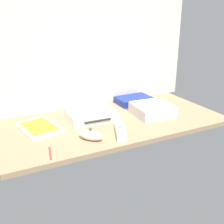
{
  "coord_description": "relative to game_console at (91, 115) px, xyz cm",
  "views": [
    {
      "loc": [
        -52.24,
        -103.07,
        46.94
      ],
      "look_at": [
        0.0,
        0.0,
        4.0
      ],
      "focal_mm": 44.44,
      "sensor_mm": 36.0,
      "label": 1
    }
  ],
  "objects": [
    {
      "name": "back_wall",
      "position": [
        7.81,
        19.08,
        29.8
      ],
      "size": [
        110.0,
        1.2,
        64.0
      ],
      "primitive_type": "cube",
      "color": "silver",
      "rests_on": "ground"
    },
    {
      "name": "network_router",
      "position": [
        29.05,
        10.84,
        -0.5
      ],
      "size": [
        18.14,
        12.55,
        3.4
      ],
      "rotation": [
        0.0,
        0.0,
        0.01
      ],
      "color": "navy",
      "rests_on": "ground_plane"
    },
    {
      "name": "remote_nunchuk",
      "position": [
        -8.4,
        -19.53,
        -0.16
      ],
      "size": [
        9.74,
        10.53,
        5.1
      ],
      "rotation": [
        0.0,
        0.0,
        0.69
      ],
      "color": "white",
      "rests_on": "ground_plane"
    },
    {
      "name": "stylus_pen",
      "position": [
        -25.15,
        -23.1,
        -1.85
      ],
      "size": [
        2.5,
        8.96,
        0.7
      ],
      "primitive_type": "cylinder",
      "rotation": [
        0.0,
        1.57,
        1.37
      ],
      "color": "red",
      "rests_on": "ground_plane"
    },
    {
      "name": "mini_computer",
      "position": [
        27.95,
        -7.95,
        0.44
      ],
      "size": [
        18.36,
        18.36,
        5.3
      ],
      "rotation": [
        0.0,
        0.0,
        -0.08
      ],
      "color": "silver",
      "rests_on": "ground_plane"
    },
    {
      "name": "remote_classic_pad",
      "position": [
        -1.09,
        -0.67,
        3.21
      ],
      "size": [
        16.07,
        11.74,
        2.4
      ],
      "rotation": [
        0.0,
        0.0,
        -0.29
      ],
      "color": "white",
      "rests_on": "game_console"
    },
    {
      "name": "game_case",
      "position": [
        -23.83,
        -0.7,
        -1.44
      ],
      "size": [
        16.94,
        21.23,
        1.56
      ],
      "rotation": [
        0.0,
        0.0,
        0.19
      ],
      "color": "white",
      "rests_on": "ground_plane"
    },
    {
      "name": "game_console",
      "position": [
        0.0,
        0.0,
        0.0
      ],
      "size": [
        21.71,
        17.24,
        4.4
      ],
      "rotation": [
        0.0,
        0.0,
        -0.05
      ],
      "color": "white",
      "rests_on": "ground_plane"
    },
    {
      "name": "ground_plane",
      "position": [
        7.81,
        -5.52,
        -3.2
      ],
      "size": [
        100.0,
        48.0,
        2.0
      ],
      "primitive_type": "cube",
      "color": "#9E7F5B",
      "rests_on": "ground"
    },
    {
      "name": "remote_wand",
      "position": [
        4.21,
        -19.91,
        -0.69
      ],
      "size": [
        8.99,
        15.05,
        3.4
      ],
      "rotation": [
        0.0,
        0.0,
        -0.39
      ],
      "color": "white",
      "rests_on": "ground_plane"
    }
  ]
}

